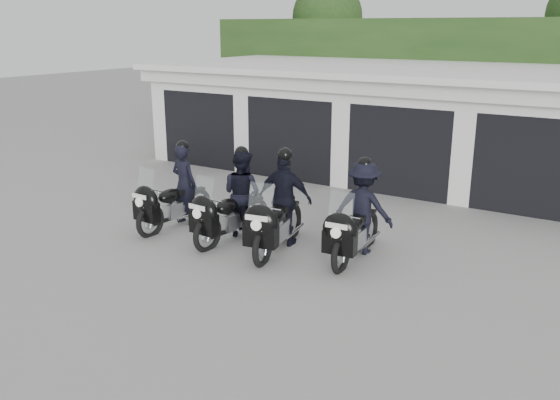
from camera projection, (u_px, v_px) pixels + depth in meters
The scene contains 7 objects.
ground at pixel (279, 270), 10.24m from camera, with size 80.00×80.00×0.00m, color gray.
garage_block at pixel (433, 124), 16.39m from camera, with size 16.40×6.80×2.96m.
background_vegetation at pixel (494, 66), 19.77m from camera, with size 20.00×3.90×5.80m.
police_bike_a at pixel (175, 193), 12.24m from camera, with size 0.71×2.12×1.84m.
police_bike_b at pixel (236, 199), 11.56m from camera, with size 0.90×2.16×1.88m.
police_bike_c at pixel (281, 206), 11.03m from camera, with size 1.15×2.23×1.96m.
police_bike_d at pixel (360, 214), 10.68m from camera, with size 1.16×2.14×1.87m.
Camera 1 is at (5.05, -8.02, 4.05)m, focal length 38.00 mm.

